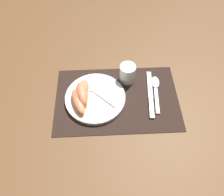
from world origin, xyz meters
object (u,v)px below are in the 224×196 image
(citrus_wedge_0, at_px, (81,92))
(fork, at_px, (94,91))
(juice_glass, at_px, (127,74))
(citrus_wedge_2, at_px, (78,102))
(citrus_wedge_1, at_px, (82,95))
(knife, at_px, (150,95))
(plate, at_px, (95,98))
(spoon, at_px, (156,87))

(citrus_wedge_0, bearing_deg, fork, 14.07)
(juice_glass, relative_size, citrus_wedge_2, 0.63)
(citrus_wedge_1, bearing_deg, juice_glass, 27.85)
(juice_glass, bearing_deg, knife, -43.76)
(knife, height_order, citrus_wedge_1, citrus_wedge_1)
(fork, bearing_deg, plate, -83.85)
(plate, xyz_separation_m, citrus_wedge_1, (-0.05, -0.00, 0.03))
(citrus_wedge_0, height_order, citrus_wedge_2, citrus_wedge_0)
(juice_glass, xyz_separation_m, spoon, (0.11, -0.05, -0.03))
(citrus_wedge_1, bearing_deg, fork, 33.23)
(knife, xyz_separation_m, citrus_wedge_2, (-0.28, -0.04, 0.03))
(knife, bearing_deg, plate, -177.77)
(fork, bearing_deg, knife, -4.67)
(fork, height_order, citrus_wedge_2, citrus_wedge_2)
(knife, relative_size, fork, 1.48)
(citrus_wedge_0, bearing_deg, plate, -15.47)
(plate, bearing_deg, knife, 2.23)
(citrus_wedge_0, distance_m, citrus_wedge_2, 0.05)
(citrus_wedge_1, bearing_deg, knife, 2.46)
(plate, height_order, spoon, plate)
(spoon, height_order, citrus_wedge_0, citrus_wedge_0)
(fork, bearing_deg, citrus_wedge_1, -146.77)
(fork, distance_m, citrus_wedge_0, 0.05)
(plate, distance_m, citrus_wedge_0, 0.06)
(citrus_wedge_1, bearing_deg, citrus_wedge_2, -117.94)
(citrus_wedge_2, bearing_deg, citrus_wedge_1, 62.06)
(knife, xyz_separation_m, fork, (-0.22, 0.02, 0.02))
(plate, bearing_deg, fork, 96.15)
(plate, height_order, juice_glass, juice_glass)
(spoon, distance_m, fork, 0.24)
(spoon, distance_m, citrus_wedge_2, 0.31)
(plate, bearing_deg, spoon, 10.31)
(citrus_wedge_2, bearing_deg, knife, 7.98)
(plate, xyz_separation_m, knife, (0.22, 0.01, -0.01))
(juice_glass, relative_size, citrus_wedge_1, 0.69)
(juice_glass, height_order, spoon, juice_glass)
(plate, height_order, citrus_wedge_0, citrus_wedge_0)
(fork, bearing_deg, spoon, 4.13)
(knife, height_order, citrus_wedge_0, citrus_wedge_0)
(citrus_wedge_0, distance_m, citrus_wedge_1, 0.02)
(knife, xyz_separation_m, spoon, (0.03, 0.04, 0.00))
(spoon, distance_m, citrus_wedge_1, 0.29)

